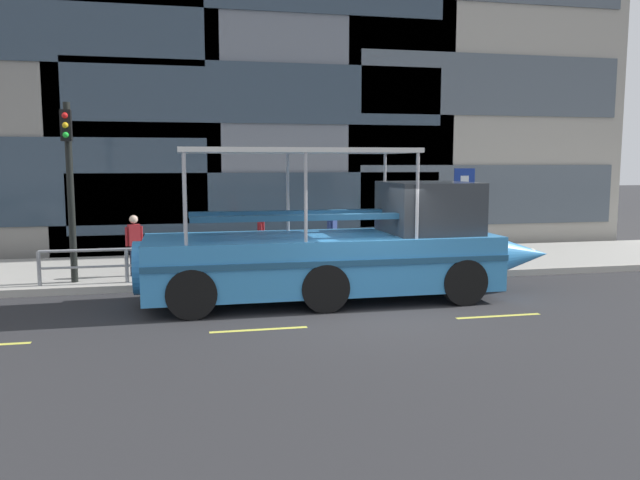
# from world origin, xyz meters

# --- Properties ---
(ground_plane) EXTENTS (120.00, 120.00, 0.00)m
(ground_plane) POSITION_xyz_m (0.00, 0.00, 0.00)
(ground_plane) COLOR #2B2B2D
(sidewalk) EXTENTS (32.00, 4.80, 0.18)m
(sidewalk) POSITION_xyz_m (0.00, 5.60, 0.09)
(sidewalk) COLOR #A8A59E
(sidewalk) RESTS_ON ground_plane
(curb_edge) EXTENTS (32.00, 0.18, 0.18)m
(curb_edge) POSITION_xyz_m (0.00, 3.11, 0.09)
(curb_edge) COLOR #B2ADA3
(curb_edge) RESTS_ON ground_plane
(lane_centreline) EXTENTS (25.80, 0.12, 0.01)m
(lane_centreline) POSITION_xyz_m (-0.00, -0.92, 0.00)
(lane_centreline) COLOR #DBD64C
(lane_centreline) RESTS_ON ground_plane
(curb_guardrail) EXTENTS (11.91, 0.09, 0.84)m
(curb_guardrail) POSITION_xyz_m (-1.10, 3.45, 0.75)
(curb_guardrail) COLOR gray
(curb_guardrail) RESTS_ON sidewalk
(traffic_light_pole) EXTENTS (0.24, 0.46, 4.27)m
(traffic_light_pole) POSITION_xyz_m (-6.28, 3.69, 2.76)
(traffic_light_pole) COLOR black
(traffic_light_pole) RESTS_ON sidewalk
(parking_sign) EXTENTS (0.60, 0.12, 2.70)m
(parking_sign) POSITION_xyz_m (3.88, 3.99, 2.01)
(parking_sign) COLOR #4C4F54
(parking_sign) RESTS_ON sidewalk
(duck_tour_boat) EXTENTS (9.57, 2.54, 3.35)m
(duck_tour_boat) POSITION_xyz_m (-0.14, 1.30, 1.11)
(duck_tour_boat) COLOR #388CD1
(duck_tour_boat) RESTS_ON ground_plane
(pedestrian_near_bow) EXTENTS (0.50, 0.24, 1.73)m
(pedestrian_near_bow) POSITION_xyz_m (3.45, 4.12, 1.22)
(pedestrian_near_bow) COLOR black
(pedestrian_near_bow) RESTS_ON sidewalk
(pedestrian_mid_left) EXTENTS (0.31, 0.37, 1.56)m
(pedestrian_mid_left) POSITION_xyz_m (0.24, 4.33, 1.12)
(pedestrian_mid_left) COLOR black
(pedestrian_mid_left) RESTS_ON sidewalk
(pedestrian_mid_right) EXTENTS (0.22, 0.45, 1.59)m
(pedestrian_mid_right) POSITION_xyz_m (-1.71, 4.15, 1.14)
(pedestrian_mid_right) COLOR black
(pedestrian_mid_right) RESTS_ON sidewalk
(pedestrian_near_stern) EXTENTS (0.42, 0.26, 1.55)m
(pedestrian_near_stern) POSITION_xyz_m (-4.91, 4.32, 1.11)
(pedestrian_near_stern) COLOR #1E2338
(pedestrian_near_stern) RESTS_ON sidewalk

